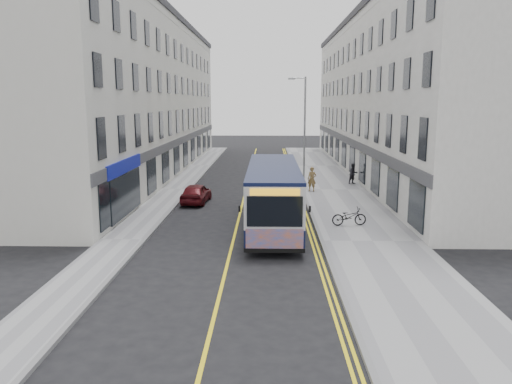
{
  "coord_description": "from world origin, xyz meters",
  "views": [
    {
      "loc": [
        1.56,
        -22.81,
        6.25
      ],
      "look_at": [
        0.95,
        2.69,
        1.6
      ],
      "focal_mm": 35.0,
      "sensor_mm": 36.0,
      "label": 1
    }
  ],
  "objects_px": {
    "pedestrian_near": "(312,179)",
    "car_maroon": "(196,193)",
    "city_bus": "(273,194)",
    "car_white": "(281,165)",
    "bicycle": "(349,217)",
    "pedestrian_far": "(353,174)",
    "streetlamp": "(304,127)"
  },
  "relations": [
    {
      "from": "pedestrian_far",
      "to": "pedestrian_near",
      "type": "bearing_deg",
      "value": -166.82
    },
    {
      "from": "city_bus",
      "to": "bicycle",
      "type": "bearing_deg",
      "value": -1.08
    },
    {
      "from": "bicycle",
      "to": "car_maroon",
      "type": "xyz_separation_m",
      "value": [
        -8.54,
        6.02,
        0.04
      ]
    },
    {
      "from": "pedestrian_far",
      "to": "car_white",
      "type": "xyz_separation_m",
      "value": [
        -5.3,
        6.98,
        -0.23
      ]
    },
    {
      "from": "city_bus",
      "to": "car_white",
      "type": "distance_m",
      "value": 19.82
    },
    {
      "from": "pedestrian_far",
      "to": "car_white",
      "type": "relative_size",
      "value": 0.39
    },
    {
      "from": "pedestrian_near",
      "to": "car_maroon",
      "type": "xyz_separation_m",
      "value": [
        -7.51,
        -3.7,
        -0.34
      ]
    },
    {
      "from": "streetlamp",
      "to": "bicycle",
      "type": "height_order",
      "value": "streetlamp"
    },
    {
      "from": "pedestrian_far",
      "to": "car_maroon",
      "type": "xyz_separation_m",
      "value": [
        -10.9,
        -6.85,
        -0.28
      ]
    },
    {
      "from": "pedestrian_near",
      "to": "pedestrian_far",
      "type": "height_order",
      "value": "pedestrian_near"
    },
    {
      "from": "streetlamp",
      "to": "car_white",
      "type": "height_order",
      "value": "streetlamp"
    },
    {
      "from": "pedestrian_far",
      "to": "streetlamp",
      "type": "bearing_deg",
      "value": 156.75
    },
    {
      "from": "pedestrian_near",
      "to": "car_maroon",
      "type": "height_order",
      "value": "pedestrian_near"
    },
    {
      "from": "streetlamp",
      "to": "bicycle",
      "type": "bearing_deg",
      "value": -83.25
    },
    {
      "from": "car_white",
      "to": "car_maroon",
      "type": "height_order",
      "value": "car_white"
    },
    {
      "from": "pedestrian_far",
      "to": "car_white",
      "type": "distance_m",
      "value": 8.77
    },
    {
      "from": "streetlamp",
      "to": "pedestrian_near",
      "type": "xyz_separation_m",
      "value": [
        0.45,
        -2.71,
        -3.42
      ]
    },
    {
      "from": "city_bus",
      "to": "car_white",
      "type": "height_order",
      "value": "city_bus"
    },
    {
      "from": "car_white",
      "to": "city_bus",
      "type": "bearing_deg",
      "value": -86.63
    },
    {
      "from": "pedestrian_near",
      "to": "car_maroon",
      "type": "distance_m",
      "value": 8.38
    },
    {
      "from": "city_bus",
      "to": "car_maroon",
      "type": "height_order",
      "value": "city_bus"
    },
    {
      "from": "car_maroon",
      "to": "bicycle",
      "type": "bearing_deg",
      "value": 149.13
    },
    {
      "from": "bicycle",
      "to": "car_white",
      "type": "xyz_separation_m",
      "value": [
        -2.94,
        19.85,
        0.09
      ]
    },
    {
      "from": "car_white",
      "to": "pedestrian_near",
      "type": "bearing_deg",
      "value": -73.44
    },
    {
      "from": "bicycle",
      "to": "city_bus",
      "type": "bearing_deg",
      "value": 82.55
    },
    {
      "from": "bicycle",
      "to": "pedestrian_near",
      "type": "distance_m",
      "value": 9.77
    },
    {
      "from": "streetlamp",
      "to": "car_white",
      "type": "xyz_separation_m",
      "value": [
        -1.47,
        7.42,
        -3.72
      ]
    },
    {
      "from": "bicycle",
      "to": "pedestrian_near",
      "type": "xyz_separation_m",
      "value": [
        -1.02,
        9.71,
        0.38
      ]
    },
    {
      "from": "pedestrian_near",
      "to": "car_white",
      "type": "xyz_separation_m",
      "value": [
        -1.92,
        10.14,
        -0.3
      ]
    },
    {
      "from": "bicycle",
      "to": "streetlamp",
      "type": "bearing_deg",
      "value": 0.38
    },
    {
      "from": "streetlamp",
      "to": "pedestrian_far",
      "type": "bearing_deg",
      "value": 6.53
    },
    {
      "from": "pedestrian_far",
      "to": "bicycle",
      "type": "bearing_deg",
      "value": -130.18
    }
  ]
}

